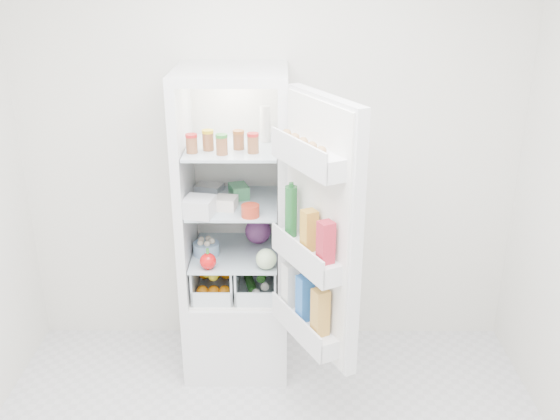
{
  "coord_description": "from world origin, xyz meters",
  "views": [
    {
      "loc": [
        0.07,
        -2.08,
        2.34
      ],
      "look_at": [
        0.06,
        0.95,
        1.11
      ],
      "focal_mm": 40.0,
      "sensor_mm": 36.0,
      "label": 1
    }
  ],
  "objects_px": {
    "refrigerator": "(237,259)",
    "mushroom_bowl": "(206,248)",
    "red_cabbage": "(258,231)",
    "fridge_door": "(317,236)"
  },
  "relations": [
    {
      "from": "mushroom_bowl",
      "to": "fridge_door",
      "type": "xyz_separation_m",
      "value": [
        0.6,
        -0.51,
        0.31
      ]
    },
    {
      "from": "fridge_door",
      "to": "red_cabbage",
      "type": "bearing_deg",
      "value": -2.44
    },
    {
      "from": "refrigerator",
      "to": "mushroom_bowl",
      "type": "height_order",
      "value": "refrigerator"
    },
    {
      "from": "refrigerator",
      "to": "red_cabbage",
      "type": "height_order",
      "value": "refrigerator"
    },
    {
      "from": "fridge_door",
      "to": "refrigerator",
      "type": "bearing_deg",
      "value": 8.48
    },
    {
      "from": "refrigerator",
      "to": "red_cabbage",
      "type": "distance_m",
      "value": 0.21
    },
    {
      "from": "refrigerator",
      "to": "red_cabbage",
      "type": "relative_size",
      "value": 11.64
    },
    {
      "from": "refrigerator",
      "to": "mushroom_bowl",
      "type": "relative_size",
      "value": 12.05
    },
    {
      "from": "refrigerator",
      "to": "red_cabbage",
      "type": "xyz_separation_m",
      "value": [
        0.13,
        0.06,
        0.16
      ]
    },
    {
      "from": "red_cabbage",
      "to": "mushroom_bowl",
      "type": "bearing_deg",
      "value": -152.18
    }
  ]
}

